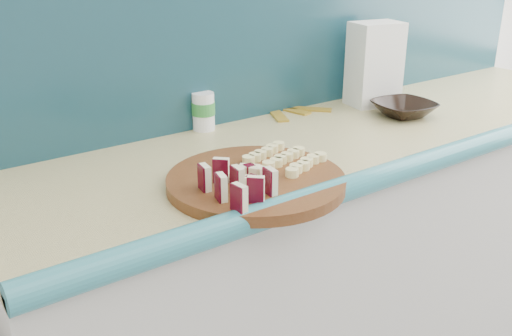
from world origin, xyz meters
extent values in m
cube|color=beige|center=(0.10, 1.50, 0.44)|extent=(2.20, 0.60, 0.88)
cube|color=tan|center=(0.10, 1.50, 0.90)|extent=(2.20, 0.60, 0.03)
cube|color=teal|center=(0.10, 1.20, 0.90)|extent=(2.20, 0.06, 0.03)
cube|color=teal|center=(0.10, 1.79, 1.16)|extent=(2.20, 0.02, 0.50)
cylinder|color=#4F2911|center=(-0.42, 1.33, 0.92)|extent=(0.51, 0.51, 0.03)
cube|color=#F1E8C1|center=(-0.55, 1.20, 0.96)|extent=(0.02, 0.04, 0.06)
cube|color=#400411|center=(-0.56, 1.20, 0.96)|extent=(0.01, 0.03, 0.06)
cube|color=#F1E8C1|center=(-0.55, 1.27, 0.96)|extent=(0.02, 0.04, 0.06)
cube|color=#400411|center=(-0.56, 1.27, 0.96)|extent=(0.01, 0.03, 0.06)
cube|color=#F1E8C1|center=(-0.55, 1.33, 0.96)|extent=(0.02, 0.04, 0.06)
cube|color=#400411|center=(-0.56, 1.33, 0.96)|extent=(0.01, 0.03, 0.06)
cube|color=#F1E8C1|center=(-0.50, 1.22, 0.96)|extent=(0.02, 0.04, 0.06)
cube|color=#400411|center=(-0.51, 1.22, 0.96)|extent=(0.01, 0.03, 0.06)
cube|color=#F1E8C1|center=(-0.50, 1.28, 0.96)|extent=(0.02, 0.04, 0.06)
cube|color=#400411|center=(-0.51, 1.28, 0.96)|extent=(0.01, 0.03, 0.06)
cube|color=#F1E8C1|center=(-0.50, 1.35, 0.96)|extent=(0.02, 0.04, 0.06)
cube|color=#400411|center=(-0.51, 1.35, 0.96)|extent=(0.01, 0.03, 0.06)
cube|color=#F1E8C1|center=(-0.45, 1.24, 0.96)|extent=(0.02, 0.04, 0.06)
cube|color=#400411|center=(-0.46, 1.23, 0.96)|extent=(0.01, 0.03, 0.06)
cube|color=#FFF8CB|center=(-0.43, 1.33, 0.95)|extent=(0.02, 0.02, 0.02)
cube|color=#FFF8CB|center=(-0.43, 1.33, 0.95)|extent=(0.02, 0.02, 0.02)
cube|color=#400411|center=(-0.43, 1.34, 0.95)|extent=(0.02, 0.02, 0.02)
cube|color=#FFF8CB|center=(-0.44, 1.33, 0.95)|extent=(0.02, 0.02, 0.02)
cube|color=#FFF8CB|center=(-0.45, 1.34, 0.95)|extent=(0.02, 0.02, 0.02)
cube|color=#FFF8CB|center=(-0.46, 1.34, 0.95)|extent=(0.02, 0.02, 0.02)
cube|color=#FFF8CB|center=(-0.45, 1.33, 0.95)|extent=(0.02, 0.02, 0.02)
cube|color=#FFF8CB|center=(-0.46, 1.32, 0.95)|extent=(0.02, 0.02, 0.02)
cube|color=#400411|center=(-0.47, 1.31, 0.95)|extent=(0.02, 0.02, 0.02)
cube|color=#FFF8CB|center=(-0.45, 1.31, 0.95)|extent=(0.02, 0.02, 0.02)
cube|color=#FFF8CB|center=(-0.45, 1.30, 0.95)|extent=(0.02, 0.02, 0.02)
cube|color=#FFF8CB|center=(-0.44, 1.31, 0.95)|extent=(0.02, 0.02, 0.02)
cube|color=#FFF8CB|center=(-0.43, 1.31, 0.95)|extent=(0.02, 0.02, 0.02)
cube|color=#FFF8CB|center=(-0.42, 1.31, 0.95)|extent=(0.02, 0.02, 0.02)
cube|color=#400411|center=(-0.43, 1.32, 0.95)|extent=(0.02, 0.02, 0.02)
cylinder|color=#F9EE98|center=(-0.35, 1.29, 0.94)|extent=(0.03, 0.03, 0.02)
cylinder|color=#F9EE98|center=(-0.33, 1.29, 0.94)|extent=(0.03, 0.03, 0.02)
cylinder|color=#F9EE98|center=(-0.31, 1.30, 0.94)|extent=(0.03, 0.03, 0.02)
cylinder|color=#F9EE98|center=(-0.28, 1.31, 0.94)|extent=(0.03, 0.03, 0.02)
cylinder|color=#F9EE98|center=(-0.26, 1.31, 0.94)|extent=(0.03, 0.03, 0.02)
cylinder|color=#F9EE98|center=(-0.23, 1.32, 0.94)|extent=(0.03, 0.03, 0.02)
cylinder|color=#F9EE98|center=(-0.37, 1.34, 0.94)|extent=(0.03, 0.03, 0.02)
cylinder|color=#F9EE98|center=(-0.35, 1.35, 0.94)|extent=(0.03, 0.03, 0.02)
cylinder|color=#F9EE98|center=(-0.32, 1.36, 0.94)|extent=(0.03, 0.03, 0.02)
cylinder|color=#F9EE98|center=(-0.30, 1.37, 0.94)|extent=(0.03, 0.03, 0.02)
cylinder|color=#F9EE98|center=(-0.28, 1.37, 0.94)|extent=(0.03, 0.03, 0.02)
cylinder|color=#F9EE98|center=(-0.25, 1.38, 0.94)|extent=(0.03, 0.03, 0.02)
cylinder|color=#F9EE98|center=(-0.39, 1.40, 0.94)|extent=(0.03, 0.03, 0.02)
cylinder|color=#F9EE98|center=(-0.36, 1.41, 0.94)|extent=(0.03, 0.03, 0.02)
cylinder|color=#F9EE98|center=(-0.34, 1.42, 0.94)|extent=(0.03, 0.03, 0.02)
cylinder|color=#F9EE98|center=(-0.32, 1.42, 0.94)|extent=(0.03, 0.03, 0.02)
cylinder|color=#F9EE98|center=(-0.29, 1.43, 0.94)|extent=(0.03, 0.03, 0.02)
cylinder|color=#F9EE98|center=(-0.27, 1.44, 0.94)|extent=(0.03, 0.03, 0.02)
imported|color=black|center=(0.29, 1.51, 0.93)|extent=(0.21, 0.21, 0.05)
cube|color=white|center=(0.31, 1.66, 1.05)|extent=(0.18, 0.14, 0.28)
cylinder|color=white|center=(-0.30, 1.76, 0.97)|extent=(0.07, 0.07, 0.11)
cylinder|color=green|center=(-0.30, 1.76, 0.98)|extent=(0.07, 0.07, 0.04)
cube|color=gold|center=(-0.03, 1.75, 0.91)|extent=(0.10, 0.17, 0.01)
cube|color=gold|center=(0.03, 1.77, 0.91)|extent=(0.07, 0.17, 0.01)
cube|color=gold|center=(0.08, 1.74, 0.91)|extent=(0.14, 0.15, 0.01)
camera|label=1|loc=(-1.12, 0.36, 1.44)|focal=40.00mm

